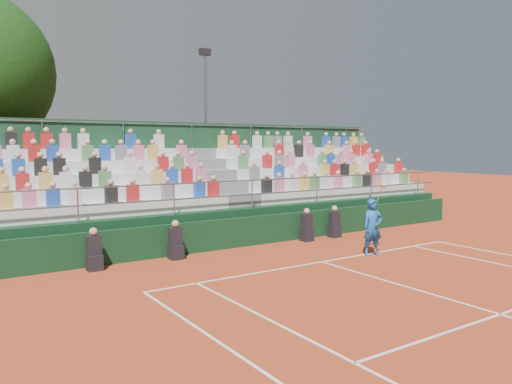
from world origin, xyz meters
TOP-DOWN VIEW (x-y plane):
  - ground at (0.00, 0.00)m, footprint 90.00×90.00m
  - courtside_wall at (0.00, 3.20)m, footprint 20.00×0.15m
  - line_officials at (-1.14, 2.75)m, footprint 9.28×0.40m
  - grandstand at (-0.01, 6.43)m, footprint 20.00×5.20m
  - tennis_player at (1.94, -0.17)m, footprint 0.90×0.59m
  - floodlight_mast at (3.00, 12.85)m, footprint 0.60×0.25m

SIDE VIEW (x-z plane):
  - ground at x=0.00m, z-range 0.00..0.00m
  - line_officials at x=-1.14m, z-range -0.12..1.07m
  - courtside_wall at x=0.00m, z-range 0.00..1.00m
  - tennis_player at x=1.94m, z-range -0.22..2.00m
  - grandstand at x=-0.01m, z-range -1.10..3.30m
  - floodlight_mast at x=3.00m, z-range 0.68..9.16m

